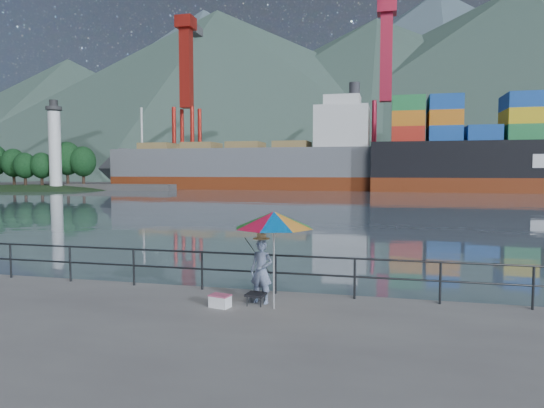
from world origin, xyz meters
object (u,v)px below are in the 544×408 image
Objects in this scene: cooler_bag at (220,302)px; bulk_carrier at (261,165)px; fisherman at (261,271)px; beach_umbrella at (274,220)px.

bulk_carrier is at bearing 117.33° from cooler_bag.
cooler_bag is at bearing -75.94° from bulk_carrier.
bulk_carrier reaches higher than fisherman.
beach_umbrella is (0.40, -0.41, 1.28)m from fisherman.
cooler_bag is (-1.24, -0.17, -1.91)m from beach_umbrella.
cooler_bag is (-0.84, -0.58, -0.63)m from fisherman.
cooler_bag is 76.14m from bulk_carrier.
fisherman is 75.75m from bulk_carrier.
beach_umbrella reaches higher than fisherman.
cooler_bag is at bearing -134.66° from fisherman.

